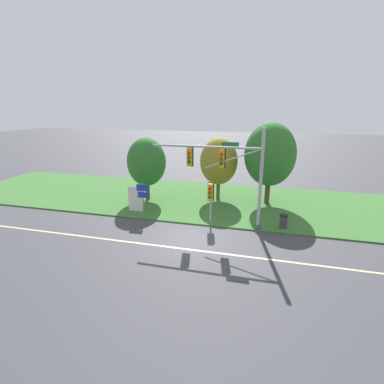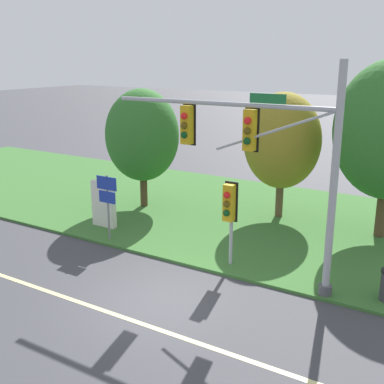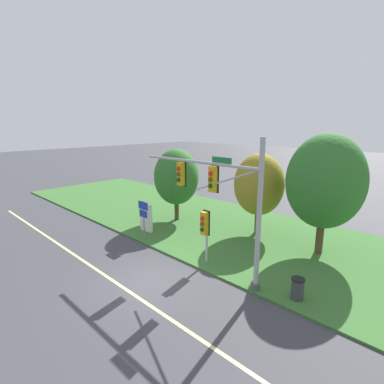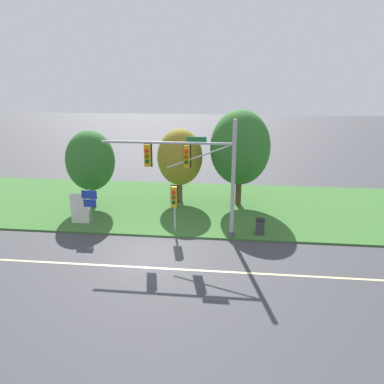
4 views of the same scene
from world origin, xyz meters
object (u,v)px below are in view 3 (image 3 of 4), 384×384
info_kiosk (146,218)px  tree_left_of_mast (259,185)px  route_sign_post (143,213)px  trash_bin (297,288)px  tree_nearest_road (176,177)px  tree_behind_signpost (325,182)px  pedestrian_signal_near_kerb (205,226)px  traffic_signal_mast (221,193)px

info_kiosk → tree_left_of_mast: bearing=41.2°
route_sign_post → trash_bin: (10.06, 0.44, -1.23)m
tree_nearest_road → trash_bin: bearing=-18.0°
tree_behind_signpost → info_kiosk: (-9.94, -4.73, -3.20)m
pedestrian_signal_near_kerb → tree_nearest_road: bearing=148.3°
tree_behind_signpost → traffic_signal_mast: bearing=-113.0°
traffic_signal_mast → route_sign_post: 6.75m
info_kiosk → trash_bin: size_ratio=2.04×
tree_left_of_mast → trash_bin: size_ratio=5.78×
pedestrian_signal_near_kerb → tree_left_of_mast: size_ratio=0.54×
tree_nearest_road → trash_bin: tree_nearest_road is taller
traffic_signal_mast → tree_nearest_road: bearing=150.8°
route_sign_post → tree_nearest_road: bearing=108.9°
pedestrian_signal_near_kerb → route_sign_post: (-5.03, -0.17, -0.36)m
traffic_signal_mast → trash_bin: (3.75, 0.60, -3.61)m
traffic_signal_mast → tree_behind_signpost: size_ratio=1.12×
route_sign_post → tree_left_of_mast: size_ratio=0.47×
tree_nearest_road → info_kiosk: size_ratio=2.85×
tree_nearest_road → trash_bin: size_ratio=5.83×
tree_behind_signpost → trash_bin: 6.57m
traffic_signal_mast → tree_behind_signpost: (2.51, 5.91, 0.05)m
route_sign_post → tree_left_of_mast: (4.56, 5.99, 1.63)m
trash_bin → info_kiosk: bearing=177.0°
route_sign_post → tree_nearest_road: size_ratio=0.46×
tree_left_of_mast → tree_behind_signpost: 4.35m
traffic_signal_mast → tree_left_of_mast: size_ratio=1.41×
tree_left_of_mast → tree_behind_signpost: size_ratio=0.80×
route_sign_post → tree_behind_signpost: 10.81m
tree_nearest_road → info_kiosk: bearing=-84.5°
traffic_signal_mast → trash_bin: traffic_signal_mast is taller
trash_bin → traffic_signal_mast: bearing=-171.0°
tree_nearest_road → traffic_signal_mast: bearing=-29.2°
tree_nearest_road → info_kiosk: tree_nearest_road is taller
tree_behind_signpost → info_kiosk: bearing=-154.6°
tree_nearest_road → tree_left_of_mast: size_ratio=1.01×
tree_left_of_mast → tree_nearest_road: bearing=-163.0°
tree_behind_signpost → trash_bin: size_ratio=7.27×
tree_left_of_mast → pedestrian_signal_near_kerb: bearing=-85.3°
tree_nearest_road → tree_left_of_mast: 6.25m
pedestrian_signal_near_kerb → tree_behind_signpost: tree_behind_signpost is taller
traffic_signal_mast → route_sign_post: size_ratio=3.00×
tree_nearest_road → trash_bin: (11.49, -3.72, -2.85)m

